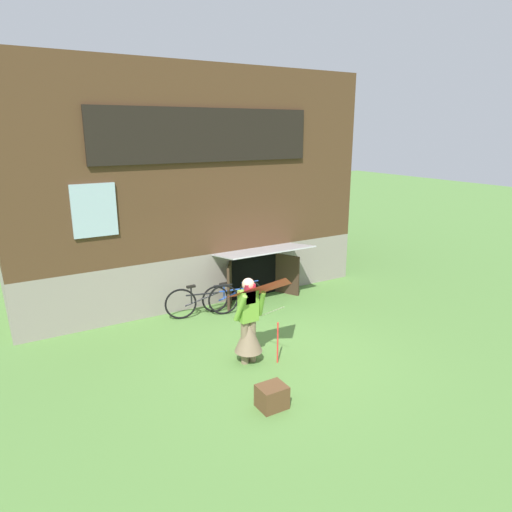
{
  "coord_description": "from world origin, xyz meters",
  "views": [
    {
      "loc": [
        -4.58,
        -6.79,
        4.21
      ],
      "look_at": [
        0.22,
        1.19,
        1.65
      ],
      "focal_mm": 32.44,
      "sensor_mm": 36.0,
      "label": 1
    }
  ],
  "objects": [
    {
      "name": "kite",
      "position": [
        -0.31,
        -0.67,
        1.3
      ],
      "size": [
        1.06,
        1.23,
        1.58
      ],
      "color": "red",
      "rests_on": "ground_plane"
    },
    {
      "name": "person",
      "position": [
        -0.67,
        -0.02,
        0.69
      ],
      "size": [
        0.61,
        0.53,
        1.65
      ],
      "rotation": [
        0.0,
        0.0,
        -0.24
      ],
      "color": "#7F6B51",
      "rests_on": "ground_plane"
    },
    {
      "name": "log_house",
      "position": [
        0.0,
        5.55,
        2.82
      ],
      "size": [
        8.79,
        6.22,
        5.64
      ],
      "color": "gray",
      "rests_on": "ground_plane"
    },
    {
      "name": "wooden_crate",
      "position": [
        -1.09,
        -1.47,
        0.18
      ],
      "size": [
        0.44,
        0.37,
        0.37
      ],
      "primitive_type": "cube",
      "color": "brown",
      "rests_on": "ground_plane"
    },
    {
      "name": "ground_plane",
      "position": [
        0.0,
        0.0,
        0.0
      ],
      "size": [
        60.0,
        60.0,
        0.0
      ],
      "primitive_type": "plane",
      "color": "#56843D"
    },
    {
      "name": "bicycle_blue",
      "position": [
        0.32,
        2.44,
        0.34
      ],
      "size": [
        1.52,
        0.27,
        0.7
      ],
      "rotation": [
        0.0,
        0.0,
        -0.15
      ],
      "color": "black",
      "rests_on": "ground_plane"
    },
    {
      "name": "bicycle_black",
      "position": [
        -0.5,
        2.41,
        0.38
      ],
      "size": [
        1.68,
        0.49,
        0.78
      ],
      "rotation": [
        0.0,
        0.0,
        -0.26
      ],
      "color": "black",
      "rests_on": "ground_plane"
    }
  ]
}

